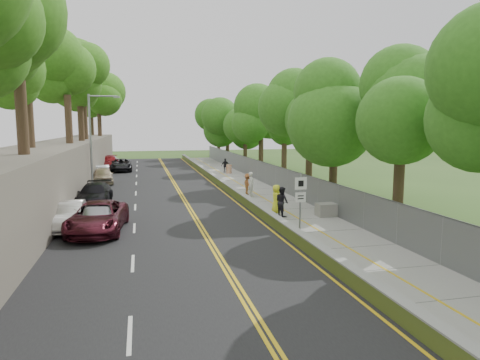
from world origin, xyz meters
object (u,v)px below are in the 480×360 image
Objects in this scene: car_2 at (98,217)px; person_far at (225,165)px; car_0 at (98,217)px; construction_barrel at (229,169)px; car_1 at (68,216)px; concrete_block at (326,210)px; signpost at (300,196)px; painter_0 at (276,199)px; streetlight at (93,136)px.

car_2 is 3.47× the size of person_far.
construction_barrel is at bearing 60.40° from car_0.
car_1 is 2.76× the size of person_far.
signpost is at bearing -131.30° from concrete_block.
signpost is at bearing -174.67° from painter_0.
streetlight reaches higher than painter_0.
signpost is at bearing -17.43° from car_1.
concrete_block is (14.55, -13.56, -4.20)m from streetlight.
signpost reaches higher than car_2.
person_far reaches higher than car_0.
signpost reaches higher than person_far.
concrete_block is (1.09, -23.63, -0.12)m from construction_barrel.
streetlight is at bearing 137.02° from concrete_block.
car_2 is at bearing -116.08° from construction_barrel.
car_0 reaches higher than car_2.
car_0 is 10.77m from painter_0.
streetlight is 1.80× the size of car_1.
concrete_block is at bearing 48.70° from signpost.
person_far reaches higher than car_1.
car_1 is at bearing 162.96° from signpost.
car_0 is (-13.09, -0.90, 0.38)m from concrete_block.
construction_barrel is 0.63× the size of person_far.
painter_0 reaches higher than construction_barrel.
car_1 reaches higher than concrete_block.
signpost is 10.43m from car_0.
construction_barrel is 22.00m from painter_0.
signpost reaches higher than construction_barrel.
signpost reaches higher than car_1.
car_1 is at bearing -90.59° from streetlight.
car_0 is 0.82× the size of car_2.
construction_barrel is (1.95, 27.09, -1.41)m from signpost.
car_0 is 28.21m from person_far.
person_far is (13.40, 24.61, 0.08)m from car_1.
painter_0 is at bearing 85.55° from signpost.
car_0 is 2.85× the size of person_far.
concrete_block is at bearing -42.98° from streetlight.
construction_barrel is at bearing 69.42° from car_2.
car_1 is (-11.65, 3.57, -1.19)m from signpost.
concrete_block is 13.12m from car_2.
streetlight is 17.75m from person_far.
signpost is 0.55× the size of car_2.
person_far is at bearing 61.74° from car_0.
person_far is (1.75, 28.18, -1.11)m from signpost.
car_0 is at bearing -84.22° from streetlight.
concrete_block is at bearing 0.39° from car_0.
painter_0 is (11.91, -11.87, -3.71)m from streetlight.
car_2 is at bearing 113.58° from painter_0.
streetlight is at bearing 101.28° from car_2.
painter_0 reaches higher than car_0.
streetlight is at bearing 40.98° from person_far.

